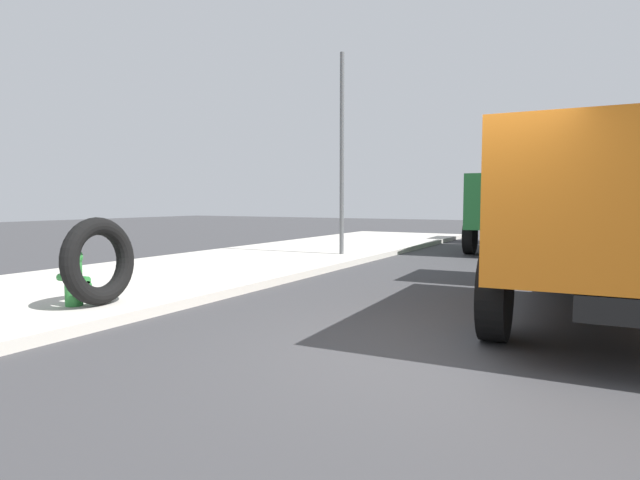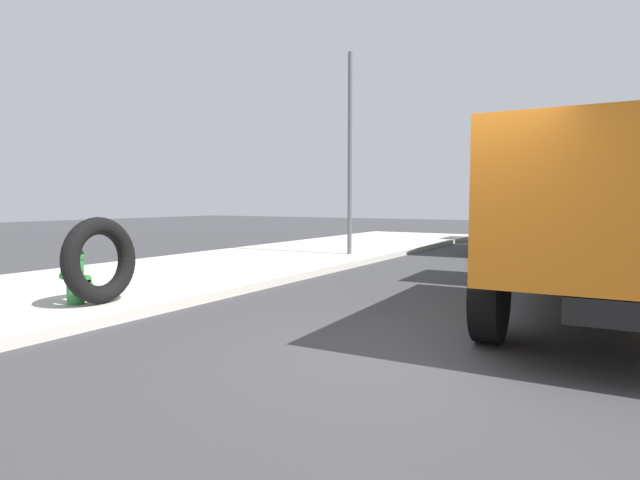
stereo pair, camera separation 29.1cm
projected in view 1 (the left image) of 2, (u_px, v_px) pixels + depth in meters
ground_plane at (440, 358)px, 5.28m from camera, size 80.00×80.00×0.00m
sidewalk_curb at (49, 295)px, 8.42m from camera, size 36.00×5.00×0.15m
fire_hydrant at (74, 275)px, 7.14m from camera, size 0.27×0.61×0.82m
loose_tire at (99, 261)px, 7.19m from camera, size 1.26×0.43×1.24m
dump_truck_orange at (611, 201)px, 7.50m from camera, size 7.10×3.05×3.00m
dump_truck_green at (522, 201)px, 17.28m from camera, size 7.11×3.07×3.00m
street_light_pole at (342, 155)px, 14.07m from camera, size 0.12×0.12×5.49m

